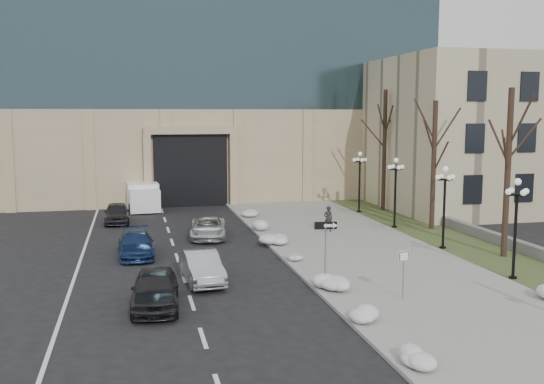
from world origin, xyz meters
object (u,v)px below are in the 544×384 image
(one_way_sign, at_px, (330,233))
(lamppost_a, at_px, (516,215))
(box_truck, at_px, (142,195))
(lamppost_b, at_px, (445,196))
(pedestrian, at_px, (328,219))
(lamppost_d, at_px, (360,174))
(car_b, at_px, (202,267))
(car_d, at_px, (208,228))
(car_c, at_px, (136,244))
(car_e, at_px, (117,213))
(car_a, at_px, (155,289))
(lamppost_c, at_px, (395,183))
(keep_sign, at_px, (404,265))

(one_way_sign, bearing_deg, lamppost_a, -0.76)
(box_truck, xyz_separation_m, lamppost_b, (16.30, -19.39, 2.02))
(pedestrian, relative_size, lamppost_d, 0.35)
(pedestrian, xyz_separation_m, one_way_sign, (-3.62, -11.07, 1.41))
(car_b, distance_m, lamppost_b, 14.66)
(car_d, relative_size, lamppost_b, 0.96)
(car_c, xyz_separation_m, car_e, (-1.23, 10.59, 0.06))
(car_b, bearing_deg, lamppost_a, -16.46)
(car_e, relative_size, lamppost_b, 0.88)
(car_e, relative_size, lamppost_a, 0.88)
(car_e, height_order, pedestrian, pedestrian)
(car_a, distance_m, car_e, 19.82)
(car_a, relative_size, lamppost_a, 0.95)
(box_truck, xyz_separation_m, lamppost_c, (16.30, -12.89, 2.02))
(lamppost_b, bearing_deg, car_c, 172.10)
(lamppost_b, bearing_deg, car_a, -157.34)
(box_truck, bearing_deg, one_way_sign, -75.90)
(car_c, distance_m, box_truck, 17.06)
(car_e, xyz_separation_m, one_way_sign, (9.69, -18.04, 1.64))
(car_c, relative_size, box_truck, 0.65)
(lamppost_b, distance_m, lamppost_c, 6.50)
(keep_sign, distance_m, lamppost_b, 10.59)
(car_d, distance_m, car_e, 8.71)
(lamppost_b, bearing_deg, lamppost_c, 90.00)
(car_d, bearing_deg, lamppost_b, -18.60)
(car_d, relative_size, box_truck, 0.66)
(car_c, relative_size, keep_sign, 2.10)
(lamppost_b, bearing_deg, pedestrian, 129.06)
(one_way_sign, distance_m, lamppost_d, 19.99)
(car_d, xyz_separation_m, box_truck, (-3.77, 13.11, 0.42))
(car_c, relative_size, lamppost_d, 0.95)
(car_d, distance_m, lamppost_c, 12.77)
(car_d, bearing_deg, pedestrian, 5.67)
(keep_sign, bearing_deg, car_a, 172.73)
(car_b, height_order, one_way_sign, one_way_sign)
(car_a, distance_m, lamppost_a, 16.41)
(car_d, bearing_deg, keep_sign, -59.10)
(one_way_sign, bearing_deg, car_c, 147.28)
(car_b, relative_size, lamppost_b, 0.90)
(car_a, height_order, pedestrian, pedestrian)
(car_b, height_order, lamppost_c, lamppost_c)
(car_c, relative_size, lamppost_b, 0.95)
(car_e, bearing_deg, one_way_sign, -62.49)
(pedestrian, bearing_deg, car_d, -3.83)
(pedestrian, bearing_deg, car_c, 15.19)
(one_way_sign, relative_size, lamppost_b, 0.60)
(car_a, relative_size, box_truck, 0.65)
(car_a, relative_size, lamppost_d, 0.95)
(car_d, xyz_separation_m, one_way_sign, (4.07, -11.38, 1.72))
(lamppost_d, bearing_deg, car_d, -151.81)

